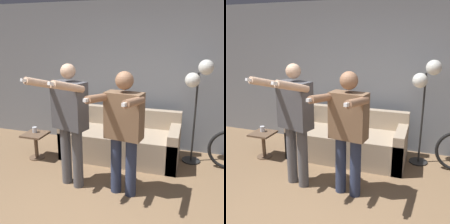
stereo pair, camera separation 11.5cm
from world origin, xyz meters
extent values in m
cube|color=gray|center=(0.00, 2.61, 1.30)|extent=(10.00, 0.05, 2.60)
cube|color=tan|center=(-0.20, 1.96, 0.24)|extent=(1.92, 0.82, 0.47)
cube|color=tan|center=(-0.20, 2.30, 0.63)|extent=(1.92, 0.14, 0.32)
cube|color=tan|center=(-1.08, 1.96, 0.31)|extent=(0.16, 0.82, 0.61)
cube|color=tan|center=(0.67, 1.96, 0.31)|extent=(0.16, 0.82, 0.61)
cylinder|color=#56565B|center=(-0.71, 0.98, 0.41)|extent=(0.14, 0.14, 0.82)
cylinder|color=#56565B|center=(-0.51, 0.92, 0.41)|extent=(0.14, 0.14, 0.82)
cube|color=#4C4C51|center=(-0.61, 0.95, 1.13)|extent=(0.50, 0.33, 0.62)
sphere|color=#D8AD8C|center=(-0.61, 0.95, 1.57)|extent=(0.19, 0.19, 0.19)
cylinder|color=#D8AD8C|center=(-0.88, 0.78, 1.44)|extent=(0.22, 0.51, 0.22)
cube|color=white|center=(-0.94, 0.54, 1.50)|extent=(0.07, 0.13, 0.07)
cylinder|color=#D8AD8C|center=(-0.46, 0.66, 1.44)|extent=(0.22, 0.51, 0.22)
cube|color=white|center=(-0.53, 0.43, 1.50)|extent=(0.07, 0.13, 0.07)
cylinder|color=#2D3856|center=(0.02, 0.97, 0.39)|extent=(0.14, 0.14, 0.77)
cylinder|color=#2D3856|center=(0.22, 0.94, 0.39)|extent=(0.14, 0.14, 0.77)
cube|color=brown|center=(0.12, 0.95, 1.06)|extent=(0.48, 0.28, 0.58)
sphere|color=#9E7051|center=(0.12, 0.95, 1.49)|extent=(0.22, 0.22, 0.22)
cylinder|color=#9E7051|center=(-0.13, 0.74, 1.31)|extent=(0.16, 0.51, 0.15)
cube|color=white|center=(-0.16, 0.49, 1.34)|extent=(0.05, 0.13, 0.05)
cylinder|color=#9E7051|center=(0.30, 0.68, 1.31)|extent=(0.16, 0.51, 0.15)
cube|color=white|center=(0.27, 0.43, 1.34)|extent=(0.05, 0.13, 0.05)
ellipsoid|color=tan|center=(-0.37, 2.30, 0.85)|extent=(0.32, 0.13, 0.12)
sphere|color=tan|center=(-0.23, 2.30, 0.90)|extent=(0.11, 0.11, 0.11)
ellipsoid|color=tan|center=(-0.54, 2.32, 0.82)|extent=(0.18, 0.04, 0.04)
cone|color=tan|center=(-0.25, 2.28, 0.94)|extent=(0.03, 0.03, 0.03)
cone|color=tan|center=(-0.25, 2.32, 0.94)|extent=(0.03, 0.03, 0.03)
cylinder|color=black|center=(0.95, 2.18, 0.01)|extent=(0.29, 0.29, 0.02)
cylinder|color=black|center=(0.95, 2.18, 0.73)|extent=(0.03, 0.03, 1.47)
sphere|color=white|center=(1.05, 2.18, 1.55)|extent=(0.23, 0.23, 0.23)
sphere|color=white|center=(0.87, 2.18, 1.35)|extent=(0.23, 0.23, 0.23)
cylinder|color=brown|center=(-1.55, 1.52, 0.01)|extent=(0.26, 0.26, 0.02)
cylinder|color=brown|center=(-1.55, 1.52, 0.21)|extent=(0.06, 0.06, 0.41)
cube|color=brown|center=(-1.55, 1.52, 0.43)|extent=(0.37, 0.37, 0.03)
cylinder|color=silver|center=(-1.59, 1.56, 0.49)|extent=(0.08, 0.08, 0.09)
camera|label=1|loc=(0.89, -1.99, 1.98)|focal=42.00mm
camera|label=2|loc=(1.00, -1.95, 1.98)|focal=42.00mm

